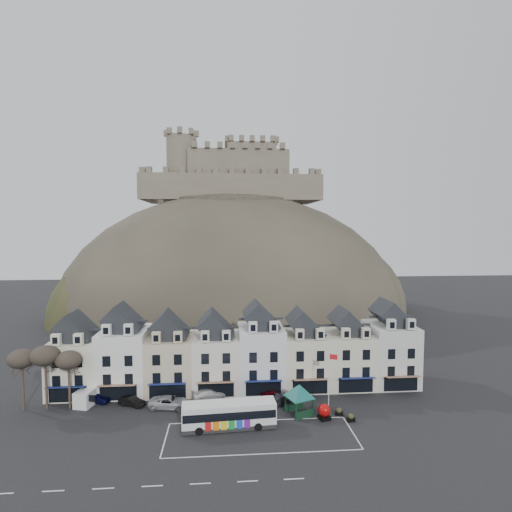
{
  "coord_description": "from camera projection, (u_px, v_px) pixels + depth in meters",
  "views": [
    {
      "loc": [
        -2.1,
        -43.58,
        24.26
      ],
      "look_at": [
        3.28,
        24.0,
        19.51
      ],
      "focal_mm": 28.0,
      "sensor_mm": 36.0,
      "label": 1
    }
  ],
  "objects": [
    {
      "name": "car_white",
      "position": [
        209.0,
        394.0,
        56.74
      ],
      "size": [
        5.23,
        3.23,
        1.42
      ],
      "primitive_type": "imported",
      "rotation": [
        0.0,
        0.0,
        1.84
      ],
      "color": "silver",
      "rests_on": "ground"
    },
    {
      "name": "car_charcoal",
      "position": [
        284.0,
        399.0,
        55.08
      ],
      "size": [
        4.54,
        3.1,
        1.42
      ],
      "primitive_type": "imported",
      "rotation": [
        0.0,
        0.0,
        1.98
      ],
      "color": "black",
      "rests_on": "ground"
    },
    {
      "name": "white_van",
      "position": [
        90.0,
        395.0,
        55.41
      ],
      "size": [
        3.19,
        5.14,
        2.18
      ],
      "rotation": [
        0.0,
        0.0,
        -0.25
      ],
      "color": "white",
      "rests_on": "ground"
    },
    {
      "name": "coach_bay_markings",
      "position": [
        261.0,
        436.0,
        46.6
      ],
      "size": [
        22.0,
        7.5,
        0.01
      ],
      "primitive_type": "cube",
      "color": "silver",
      "rests_on": "ground"
    },
    {
      "name": "tree_left_far",
      "position": [
        22.0,
        359.0,
        52.87
      ],
      "size": [
        3.61,
        3.61,
        8.24
      ],
      "color": "#3A2F25",
      "rests_on": "ground"
    },
    {
      "name": "castle",
      "position": [
        233.0,
        174.0,
        117.94
      ],
      "size": [
        50.2,
        22.2,
        22.0
      ],
      "color": "#655C4D",
      "rests_on": "ground"
    },
    {
      "name": "flagpole",
      "position": [
        330.0,
        377.0,
        53.0
      ],
      "size": [
        1.06,
        0.49,
        7.85
      ],
      "rotation": [
        0.0,
        0.0,
        -0.4
      ],
      "color": "silver",
      "rests_on": "ground"
    },
    {
      "name": "planter_west",
      "position": [
        339.0,
        412.0,
        51.7
      ],
      "size": [
        1.09,
        0.71,
        1.01
      ],
      "rotation": [
        0.0,
        0.0,
        -0.2
      ],
      "color": "black",
      "rests_on": "ground"
    },
    {
      "name": "car_silver",
      "position": [
        170.0,
        402.0,
        53.84
      ],
      "size": [
        5.69,
        3.21,
        1.53
      ],
      "primitive_type": "imported",
      "rotation": [
        0.0,
        0.0,
        1.44
      ],
      "color": "#B7BABF",
      "rests_on": "ground"
    },
    {
      "name": "castle_hill",
      "position": [
        236.0,
        313.0,
        113.86
      ],
      "size": [
        100.0,
        76.0,
        68.0
      ],
      "color": "#332F27",
      "rests_on": "ground"
    },
    {
      "name": "car_black",
      "position": [
        132.0,
        401.0,
        54.43
      ],
      "size": [
        3.96,
        2.72,
        1.24
      ],
      "primitive_type": "imported",
      "rotation": [
        0.0,
        0.0,
        1.15
      ],
      "color": "black",
      "rests_on": "ground"
    },
    {
      "name": "tree_left_near",
      "position": [
        69.0,
        361.0,
        53.37
      ],
      "size": [
        3.43,
        3.43,
        7.84
      ],
      "color": "#3A2F25",
      "rests_on": "ground"
    },
    {
      "name": "townhouse_terrace",
      "position": [
        240.0,
        353.0,
        60.72
      ],
      "size": [
        54.4,
        9.35,
        11.8
      ],
      "color": "white",
      "rests_on": "ground"
    },
    {
      "name": "red_buoy",
      "position": [
        324.0,
        412.0,
        50.6
      ],
      "size": [
        1.62,
        1.62,
        1.97
      ],
      "rotation": [
        0.0,
        0.0,
        0.25
      ],
      "color": "black",
      "rests_on": "ground"
    },
    {
      "name": "bus_shelter",
      "position": [
        299.0,
        391.0,
        51.83
      ],
      "size": [
        5.82,
        5.82,
        3.99
      ],
      "rotation": [
        0.0,
        0.0,
        0.39
      ],
      "color": "black",
      "rests_on": "ground"
    },
    {
      "name": "car_navy",
      "position": [
        96.0,
        398.0,
        55.51
      ],
      "size": [
        4.36,
        2.72,
        1.38
      ],
      "primitive_type": "imported",
      "rotation": [
        0.0,
        0.0,
        1.28
      ],
      "color": "#0B0C39",
      "rests_on": "ground"
    },
    {
      "name": "planter_east",
      "position": [
        351.0,
        418.0,
        50.05
      ],
      "size": [
        1.08,
        0.72,
        1.03
      ],
      "rotation": [
        0.0,
        0.0,
        0.11
      ],
      "color": "black",
      "rests_on": "ground"
    },
    {
      "name": "tree_left_mid",
      "position": [
        45.0,
        356.0,
        53.08
      ],
      "size": [
        3.78,
        3.78,
        8.64
      ],
      "color": "#3A2F25",
      "rests_on": "ground"
    },
    {
      "name": "ground",
      "position": [
        244.0,
        442.0,
        45.2
      ],
      "size": [
        300.0,
        300.0,
        0.0
      ],
      "primitive_type": "plane",
      "color": "black",
      "rests_on": "ground"
    },
    {
      "name": "car_maroon",
      "position": [
        274.0,
        395.0,
        56.48
      ],
      "size": [
        3.71,
        1.75,
        1.23
      ],
      "primitive_type": "imported",
      "rotation": [
        0.0,
        0.0,
        1.48
      ],
      "color": "#61050D",
      "rests_on": "ground"
    },
    {
      "name": "bus",
      "position": [
        229.0,
        414.0,
        48.39
      ],
      "size": [
        11.46,
        3.39,
        3.19
      ],
      "rotation": [
        0.0,
        0.0,
        0.07
      ],
      "color": "#262628",
      "rests_on": "ground"
    }
  ]
}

